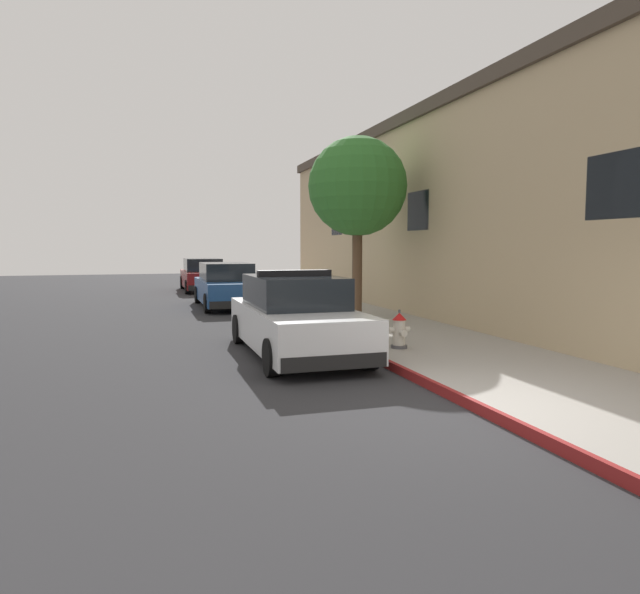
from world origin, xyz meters
name	(u,v)px	position (x,y,z in m)	size (l,w,h in m)	color
ground_plane	(137,329)	(-4.33, 10.00, -0.10)	(30.33, 60.00, 0.20)	#2B2B2D
sidewalk_pavement	(344,315)	(1.67, 10.00, 0.07)	(3.33, 60.00, 0.15)	#9E9991
curb_painted_edge	(289,317)	(-0.04, 10.00, 0.07)	(0.08, 60.00, 0.15)	maroon
storefront_building	(506,216)	(6.25, 8.47, 3.05)	(6.07, 25.48, 6.08)	tan
police_cruiser	(295,317)	(-1.27, 4.61, 0.74)	(1.94, 4.84, 1.68)	white
parked_car_silver_ahead	(227,286)	(-1.33, 13.95, 0.74)	(1.94, 4.84, 1.56)	navy
parked_car_dark_far	(203,276)	(-1.40, 21.64, 0.74)	(1.94, 4.84, 1.56)	maroon
fire_hydrant	(399,330)	(0.66, 3.91, 0.50)	(0.44, 0.40, 0.76)	#4C4C51
street_tree	(358,187)	(1.56, 8.59, 3.76)	(2.72, 2.72, 5.00)	brown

